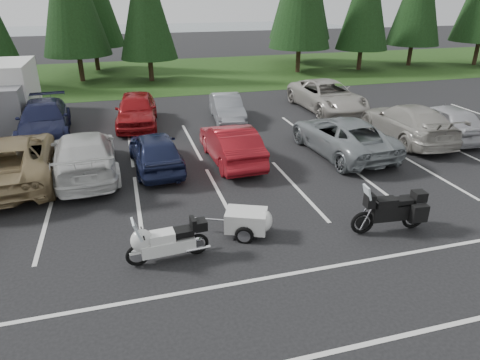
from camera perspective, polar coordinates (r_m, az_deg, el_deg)
name	(u,v)px	position (r m, az deg, el deg)	size (l,w,h in m)	color
ground	(213,214)	(13.24, -3.58, -4.49)	(120.00, 120.00, 0.00)	black
grass_strip	(149,75)	(36.03, -12.00, 13.53)	(80.00, 16.00, 0.01)	#1B3812
lake_water	(160,36)	(66.99, -10.67, 18.34)	(70.00, 50.00, 0.02)	slate
box_truck	(5,94)	(25.04, -28.84, 9.96)	(2.40, 5.60, 2.90)	silver
stall_markings	(201,187)	(15.00, -5.22, -0.93)	(32.00, 16.00, 0.01)	silver
conifer_5	(145,0)	(33.08, -12.54, 22.41)	(4.14, 4.14, 9.63)	#332316
car_near_2	(11,159)	(17.10, -28.20, 2.42)	(2.78, 6.02, 1.67)	#947E56
car_near_3	(84,154)	(16.67, -20.04, 3.26)	(2.25, 5.53, 1.61)	silver
car_near_4	(155,150)	(16.56, -11.22, 3.89)	(1.73, 4.29, 1.46)	#191F40
car_near_5	(231,144)	(16.91, -1.22, 4.83)	(1.58, 4.52, 1.49)	maroon
car_near_6	(342,136)	(18.33, 13.43, 5.79)	(2.54, 5.51, 1.53)	gray
car_near_7	(407,122)	(20.93, 21.39, 7.18)	(2.27, 5.59, 1.62)	#A29E95
car_near_8	(444,121)	(21.93, 25.53, 7.14)	(1.87, 4.64, 1.58)	#B4B3B8
car_far_1	(44,120)	(21.96, -24.66, 7.32)	(2.21, 5.44, 1.58)	#161A38
car_far_2	(137,110)	(22.23, -13.63, 9.10)	(1.93, 4.80, 1.63)	maroon
car_far_3	(227,108)	(22.52, -1.74, 9.56)	(1.41, 4.05, 1.33)	slate
car_far_4	(327,96)	(25.00, 11.54, 10.92)	(2.71, 5.87, 1.63)	#B0AAA1
touring_motorcycle	(167,238)	(10.93, -9.67, -7.60)	(2.34, 0.72, 1.30)	silver
cargo_trailer	(246,223)	(11.96, 0.83, -5.72)	(1.64, 0.92, 0.76)	silver
adventure_motorcycle	(390,207)	(12.68, 19.39, -3.45)	(2.48, 0.86, 1.51)	black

